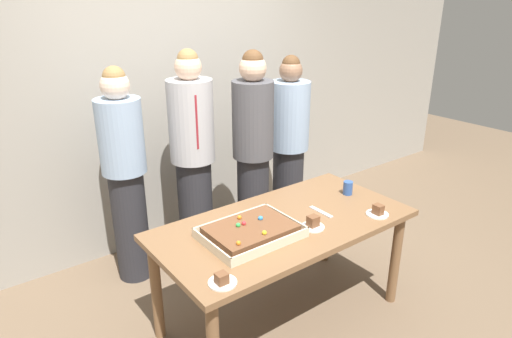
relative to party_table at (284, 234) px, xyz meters
name	(u,v)px	position (x,y,z in m)	size (l,w,h in m)	color
ground_plane	(282,316)	(0.00, 0.00, -0.67)	(12.00, 12.00, 0.00)	brown
interior_back_panel	(165,75)	(0.00, 1.60, 0.83)	(8.00, 0.12, 3.00)	#9E998E
party_table	(284,234)	(0.00, 0.00, 0.00)	(1.71, 0.86, 0.76)	brown
sheet_cake	(251,232)	(-0.29, -0.03, 0.13)	(0.58, 0.42, 0.10)	beige
plated_slice_near_left	(378,212)	(0.56, -0.31, 0.12)	(0.15, 0.15, 0.08)	white
plated_slice_near_right	(313,224)	(0.10, -0.17, 0.12)	(0.15, 0.15, 0.08)	white
plated_slice_far_left	(222,281)	(-0.69, -0.32, 0.11)	(0.15, 0.15, 0.07)	white
drink_cup_nearest	(348,188)	(0.66, 0.05, 0.14)	(0.07, 0.07, 0.10)	#2D5199
cake_server_utensil	(321,212)	(0.29, -0.05, 0.10)	(0.03, 0.20, 0.01)	silver
person_serving_front	(193,158)	(-0.08, 1.05, 0.25)	(0.36, 0.36, 1.77)	#28282D
person_green_shirt_behind	(253,155)	(0.34, 0.80, 0.26)	(0.33, 0.33, 1.76)	#28282D
person_striped_tie_right	(125,175)	(-0.62, 1.12, 0.22)	(0.33, 0.33, 1.69)	#28282D
person_far_right_suit	(289,146)	(0.85, 0.93, 0.20)	(0.35, 0.35, 1.67)	#28282D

